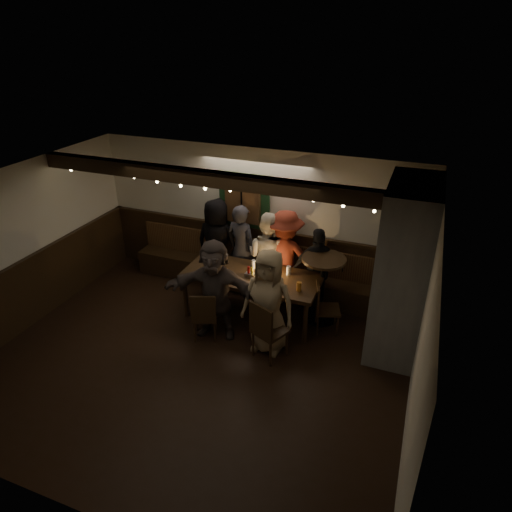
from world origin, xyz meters
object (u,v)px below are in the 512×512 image
at_px(chair_end, 323,305).
at_px(high_top, 322,281).
at_px(dining_table, 251,278).
at_px(person_d, 285,257).
at_px(person_c, 268,257).
at_px(person_g, 268,302).
at_px(person_f, 215,289).
at_px(person_b, 241,249).
at_px(person_e, 318,270).
at_px(chair_near_left, 204,314).
at_px(person_a, 217,243).
at_px(chair_near_right, 266,328).

height_order(chair_end, high_top, high_top).
height_order(dining_table, person_d, person_d).
relative_size(person_c, person_g, 0.99).
bearing_deg(person_g, chair_end, 49.80).
xyz_separation_m(high_top, person_f, (-1.44, -1.03, 0.10)).
height_order(person_d, person_g, person_d).
distance_m(dining_table, person_b, 0.92).
bearing_deg(person_d, person_e, 163.73).
bearing_deg(person_b, chair_near_left, 104.03).
bearing_deg(person_a, person_d, 178.63).
distance_m(chair_near_left, chair_end, 1.87).
bearing_deg(dining_table, high_top, 18.81).
xyz_separation_m(high_top, person_b, (-1.59, 0.39, 0.12)).
xyz_separation_m(chair_near_right, person_f, (-0.94, 0.29, 0.28)).
bearing_deg(person_d, dining_table, 53.29).
height_order(dining_table, chair_near_left, dining_table).
xyz_separation_m(person_e, person_g, (-0.40, -1.36, 0.08)).
xyz_separation_m(chair_near_left, person_c, (0.48, 1.53, 0.34)).
xyz_separation_m(dining_table, person_a, (-0.99, 0.78, 0.12)).
xyz_separation_m(person_a, person_c, (1.03, -0.12, -0.03)).
bearing_deg(person_b, dining_table, 134.99).
bearing_deg(person_f, dining_table, 53.34).
height_order(chair_end, person_c, person_c).
height_order(dining_table, chair_near_right, dining_table).
xyz_separation_m(dining_table, person_d, (0.34, 0.72, 0.12)).
xyz_separation_m(high_top, person_a, (-2.08, 0.41, 0.13)).
xyz_separation_m(chair_near_right, person_c, (-0.56, 1.62, 0.28)).
height_order(person_a, person_f, person_a).
bearing_deg(person_b, person_e, -172.06).
height_order(chair_near_left, person_e, person_e).
relative_size(person_d, person_g, 1.03).
distance_m(person_e, person_g, 1.42).
relative_size(dining_table, person_g, 1.36).
xyz_separation_m(high_top, person_d, (-0.76, 0.34, 0.13)).
height_order(person_a, person_d, person_a).
xyz_separation_m(person_b, person_g, (1.04, -1.46, -0.01)).
xyz_separation_m(person_c, person_d, (0.30, 0.05, 0.03)).
relative_size(chair_near_right, person_g, 0.58).
bearing_deg(person_a, person_c, 175.12).
relative_size(chair_near_right, person_e, 0.65).
relative_size(chair_near_left, person_g, 0.51).
xyz_separation_m(dining_table, person_f, (-0.35, -0.65, 0.09)).
relative_size(chair_near_right, person_d, 0.57).
distance_m(person_e, person_f, 1.85).
bearing_deg(person_g, dining_table, 130.06).
bearing_deg(high_top, dining_table, -161.19).
height_order(person_b, person_e, person_b).
xyz_separation_m(dining_table, high_top, (1.10, 0.37, -0.02)).
bearing_deg(person_a, person_b, 179.71).
bearing_deg(high_top, person_b, 166.09).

